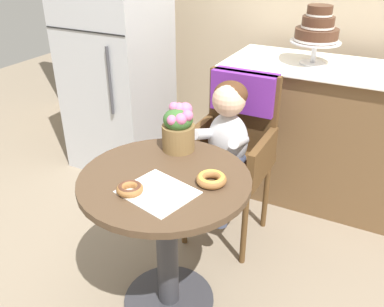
% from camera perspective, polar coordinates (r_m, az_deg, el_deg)
% --- Properties ---
extents(ground_plane, '(8.00, 8.00, 0.00)m').
position_cam_1_polar(ground_plane, '(2.16, -3.20, -19.78)').
color(ground_plane, gray).
extents(cafe_table, '(0.72, 0.72, 0.72)m').
position_cam_1_polar(cafe_table, '(1.81, -3.63, -8.98)').
color(cafe_table, '#4C3826').
rests_on(cafe_table, ground).
extents(wicker_chair, '(0.42, 0.45, 0.95)m').
position_cam_1_polar(wicker_chair, '(2.27, 6.17, 3.03)').
color(wicker_chair, brown).
rests_on(wicker_chair, ground).
extents(seated_child, '(0.27, 0.32, 0.73)m').
position_cam_1_polar(seated_child, '(2.12, 4.66, 2.37)').
color(seated_child, silver).
rests_on(seated_child, ground).
extents(paper_napkin, '(0.31, 0.29, 0.00)m').
position_cam_1_polar(paper_napkin, '(1.59, -4.77, -5.39)').
color(paper_napkin, white).
rests_on(paper_napkin, cafe_table).
extents(donut_front, '(0.10, 0.10, 0.03)m').
position_cam_1_polar(donut_front, '(1.60, -8.66, -4.83)').
color(donut_front, '#936033').
rests_on(donut_front, cafe_table).
extents(donut_mid, '(0.12, 0.12, 0.04)m').
position_cam_1_polar(donut_mid, '(1.64, 2.72, -3.54)').
color(donut_mid, '#936033').
rests_on(donut_mid, cafe_table).
extents(flower_vase, '(0.15, 0.15, 0.22)m').
position_cam_1_polar(flower_vase, '(1.85, -1.89, 3.70)').
color(flower_vase, brown).
rests_on(flower_vase, cafe_table).
extents(display_counter, '(1.56, 0.62, 0.90)m').
position_cam_1_polar(display_counter, '(2.78, 20.45, 2.04)').
color(display_counter, brown).
rests_on(display_counter, ground).
extents(tiered_cake_stand, '(0.30, 0.30, 0.34)m').
position_cam_1_polar(tiered_cake_stand, '(2.62, 17.02, 16.09)').
color(tiered_cake_stand, silver).
rests_on(tiered_cake_stand, display_counter).
extents(refrigerator, '(0.64, 0.63, 1.70)m').
position_cam_1_polar(refrigerator, '(3.04, -10.56, 13.52)').
color(refrigerator, '#B7BABF').
rests_on(refrigerator, ground).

